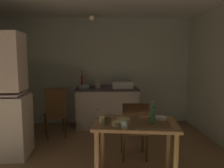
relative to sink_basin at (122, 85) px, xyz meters
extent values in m
plane|color=#8F6E4F|center=(-0.56, -1.59, -0.94)|extent=(5.28, 5.28, 0.00)
cube|color=silver|center=(-0.56, 0.37, 0.27)|extent=(4.38, 0.10, 2.42)
cube|color=beige|center=(-0.34, 0.00, -0.52)|extent=(1.33, 0.60, 0.83)
cube|color=#54444D|center=(-0.34, 0.00, -0.09)|extent=(1.36, 0.63, 0.03)
sphere|color=#2D2823|center=(-0.54, -0.31, -0.48)|extent=(0.02, 0.02, 0.02)
cube|color=white|center=(0.00, 0.00, 0.00)|extent=(0.44, 0.34, 0.15)
cube|color=black|center=(0.00, 0.00, 0.07)|extent=(0.38, 0.28, 0.01)
cylinder|color=maroon|center=(-0.88, 0.05, 0.06)|extent=(0.05, 0.05, 0.28)
cylinder|color=maroon|center=(-0.88, -0.02, 0.16)|extent=(0.03, 0.12, 0.03)
cylinder|color=maroon|center=(-0.88, 0.11, 0.25)|extent=(0.02, 0.16, 0.12)
cylinder|color=#9EB2C6|center=(-0.84, -0.05, -0.04)|extent=(0.25, 0.25, 0.08)
cylinder|color=beige|center=(-0.55, 0.01, 0.00)|extent=(0.12, 0.12, 0.16)
cube|color=#977048|center=(-0.06, -2.19, -0.21)|extent=(1.11, 0.80, 0.04)
cube|color=silver|center=(-0.06, -2.19, -0.20)|extent=(0.87, 0.63, 0.00)
cylinder|color=#966E4D|center=(-0.55, -2.39, -0.58)|extent=(0.06, 0.06, 0.71)
cylinder|color=olive|center=(0.34, -2.52, -0.58)|extent=(0.06, 0.06, 0.71)
cylinder|color=#9E7043|center=(-0.47, -1.86, -0.58)|extent=(0.06, 0.06, 0.71)
cylinder|color=#9B7749|center=(0.42, -1.99, -0.58)|extent=(0.06, 0.06, 0.71)
cube|color=#48351A|center=(0.01, -1.56, -0.52)|extent=(0.41, 0.41, 0.03)
cube|color=#4C311C|center=(0.01, -1.75, -0.28)|extent=(0.38, 0.04, 0.45)
cylinder|color=#48351A|center=(0.19, -1.40, -0.73)|extent=(0.04, 0.04, 0.41)
cylinder|color=#48351A|center=(-0.15, -1.39, -0.73)|extent=(0.04, 0.04, 0.41)
cylinder|color=#48351A|center=(0.18, -1.74, -0.73)|extent=(0.04, 0.04, 0.41)
cylinder|color=#48351A|center=(-0.16, -1.73, -0.73)|extent=(0.04, 0.04, 0.41)
cube|color=#4A3017|center=(-1.36, -0.58, -0.53)|extent=(0.50, 0.50, 0.03)
cube|color=#462D15|center=(-1.31, -0.75, -0.24)|extent=(0.37, 0.14, 0.55)
cylinder|color=#4A3017|center=(-1.26, -0.36, -0.74)|extent=(0.04, 0.04, 0.40)
cylinder|color=#4A3017|center=(-1.58, -0.47, -0.74)|extent=(0.04, 0.04, 0.40)
cylinder|color=#4A3017|center=(-1.15, -0.68, -0.74)|extent=(0.04, 0.04, 0.40)
cylinder|color=#4A3017|center=(-1.47, -0.79, -0.74)|extent=(0.04, 0.04, 0.40)
cylinder|color=white|center=(0.28, -2.08, -0.18)|extent=(0.15, 0.15, 0.04)
cylinder|color=beige|center=(-0.22, -2.17, -0.17)|extent=(0.17, 0.17, 0.04)
cylinder|color=beige|center=(-0.48, -2.23, -0.15)|extent=(0.07, 0.07, 0.08)
cylinder|color=#ADD1C1|center=(-0.23, -2.41, -0.15)|extent=(0.08, 0.08, 0.08)
cylinder|color=beige|center=(-0.33, -2.34, -0.17)|extent=(0.09, 0.09, 0.06)
cylinder|color=#4C7F56|center=(0.13, -2.25, -0.10)|extent=(0.07, 0.07, 0.20)
cylinder|color=#4C7F56|center=(0.13, -2.25, 0.04)|extent=(0.03, 0.03, 0.07)
cube|color=silver|center=(-0.42, -1.91, -0.19)|extent=(0.20, 0.07, 0.00)
cube|color=beige|center=(-0.09, -2.42, -0.19)|extent=(0.03, 0.13, 0.00)
cube|color=beige|center=(0.04, -2.00, -0.19)|extent=(0.11, 0.09, 0.00)
sphere|color=#F9EFCC|center=(-0.61, -1.39, 1.19)|extent=(0.08, 0.08, 0.08)
camera|label=1|loc=(-0.53, -4.90, 0.62)|focal=36.34mm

